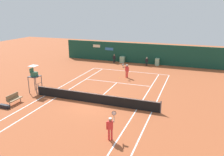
{
  "coord_description": "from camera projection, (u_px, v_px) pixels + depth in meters",
  "views": [
    {
      "loc": [
        8.23,
        -17.5,
        8.23
      ],
      "look_at": [
        -0.27,
        5.48,
        0.8
      ],
      "focal_mm": 36.78,
      "sensor_mm": 36.0,
      "label": 1
    }
  ],
  "objects": [
    {
      "name": "ball_kid_left_post",
      "position": [
        147.0,
        61.0,
        34.15
      ],
      "size": [
        0.43,
        0.21,
        1.31
      ],
      "rotation": [
        0.0,
        0.0,
        3.3
      ],
      "color": "black",
      "rests_on": "ground_plane"
    },
    {
      "name": "tennis_net",
      "position": [
        94.0,
        98.0,
        20.68
      ],
      "size": [
        12.1,
        0.1,
        1.07
      ],
      "color": "#4C4C51",
      "rests_on": "ground_plane"
    },
    {
      "name": "player_bench",
      "position": [
        14.0,
        98.0,
        20.62
      ],
      "size": [
        0.54,
        1.46,
        0.88
      ],
      "rotation": [
        0.0,
        0.0,
        -1.57
      ],
      "color": "#38383D",
      "rests_on": "ground_plane"
    },
    {
      "name": "tennis_ball_mid_court",
      "position": [
        110.0,
        87.0,
        25.11
      ],
      "size": [
        0.07,
        0.07,
        0.07
      ],
      "primitive_type": "sphere",
      "color": "#CCE033",
      "rests_on": "ground_plane"
    },
    {
      "name": "sponsor_back_wall",
      "position": [
        139.0,
        54.0,
        35.63
      ],
      "size": [
        25.0,
        1.02,
        3.09
      ],
      "color": "#144233",
      "rests_on": "ground_plane"
    },
    {
      "name": "tennis_ball_by_sideline",
      "position": [
        95.0,
        72.0,
        30.96
      ],
      "size": [
        0.07,
        0.07,
        0.07
      ],
      "primitive_type": "sphere",
      "color": "#CCE033",
      "rests_on": "ground_plane"
    },
    {
      "name": "ground_plane",
      "position": [
        96.0,
        101.0,
        21.34
      ],
      "size": [
        80.0,
        80.0,
        0.01
      ],
      "color": "#A8512D"
    },
    {
      "name": "tennis_ball_near_service_line",
      "position": [
        119.0,
        78.0,
        28.27
      ],
      "size": [
        0.07,
        0.07,
        0.07
      ],
      "primitive_type": "sphere",
      "color": "#CCE033",
      "rests_on": "ground_plane"
    },
    {
      "name": "ball_kid_right_post",
      "position": [
        114.0,
        58.0,
        35.85
      ],
      "size": [
        0.46,
        0.23,
        1.39
      ],
      "rotation": [
        0.0,
        0.0,
        3.34
      ],
      "color": "black",
      "rests_on": "ground_plane"
    },
    {
      "name": "player_near_side",
      "position": [
        110.0,
        127.0,
        14.74
      ],
      "size": [
        0.5,
        0.79,
        1.82
      ],
      "rotation": [
        0.0,
        0.0,
        0.32
      ],
      "color": "red",
      "rests_on": "ground_plane"
    },
    {
      "name": "equipment_bag",
      "position": [
        5.0,
        107.0,
        19.71
      ],
      "size": [
        1.09,
        0.31,
        0.32
      ],
      "color": "black",
      "rests_on": "ground_plane"
    },
    {
      "name": "player_on_baseline",
      "position": [
        127.0,
        70.0,
        28.25
      ],
      "size": [
        0.78,
        0.68,
        1.86
      ],
      "rotation": [
        0.0,
        0.0,
        2.89
      ],
      "color": "red",
      "rests_on": "ground_plane"
    },
    {
      "name": "umpire_chair",
      "position": [
        34.0,
        75.0,
        23.04
      ],
      "size": [
        1.0,
        1.0,
        2.79
      ],
      "rotation": [
        0.0,
        0.0,
        -1.57
      ],
      "color": "#47474C",
      "rests_on": "ground_plane"
    }
  ]
}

